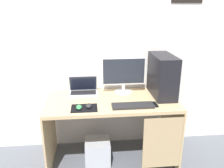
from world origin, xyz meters
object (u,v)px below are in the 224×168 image
object	(u,v)px
pc_tower	(162,76)
cell_phone	(154,104)
mouse_right	(79,107)
mouse_left	(89,106)
subwoofer	(98,152)
monitor	(124,75)
keyboard	(133,106)
laptop	(83,90)

from	to	relation	value
pc_tower	cell_phone	xyz separation A→B (m)	(-0.16, -0.26, -0.22)
pc_tower	mouse_right	size ratio (longest dim) A/B	5.11
mouse_left	subwoofer	distance (m)	0.65
mouse_right	pc_tower	bearing A→B (deg)	17.56
pc_tower	mouse_right	bearing A→B (deg)	-162.44
monitor	mouse_right	bearing A→B (deg)	-140.61
monitor	keyboard	world-z (taller)	monitor
keyboard	mouse_left	bearing A→B (deg)	177.40
pc_tower	mouse_left	xyz separation A→B (m)	(-0.82, -0.26, -0.21)
mouse_left	subwoofer	size ratio (longest dim) A/B	0.34
pc_tower	monitor	bearing A→B (deg)	163.62
keyboard	cell_phone	size ratio (longest dim) A/B	3.23
cell_phone	subwoofer	world-z (taller)	cell_phone
pc_tower	mouse_left	world-z (taller)	pc_tower
cell_phone	keyboard	bearing A→B (deg)	-174.12
mouse_right	cell_phone	distance (m)	0.76
subwoofer	keyboard	bearing A→B (deg)	-22.10
keyboard	subwoofer	world-z (taller)	keyboard
monitor	subwoofer	xyz separation A→B (m)	(-0.33, -0.26, -0.83)
keyboard	mouse_left	distance (m)	0.44
pc_tower	mouse_right	world-z (taller)	pc_tower
mouse_left	subwoofer	bearing A→B (deg)	57.72
monitor	laptop	xyz separation A→B (m)	(-0.47, 0.01, -0.18)
pc_tower	mouse_right	xyz separation A→B (m)	(-0.92, -0.29, -0.21)
monitor	keyboard	xyz separation A→B (m)	(0.03, -0.41, -0.21)
laptop	cell_phone	size ratio (longest dim) A/B	2.54
laptop	mouse_left	world-z (taller)	laptop
cell_phone	pc_tower	bearing A→B (deg)	59.16
pc_tower	monitor	world-z (taller)	pc_tower
cell_phone	subwoofer	size ratio (longest dim) A/B	0.47
mouse_left	cell_phone	size ratio (longest dim) A/B	0.74
monitor	mouse_left	world-z (taller)	monitor
mouse_right	laptop	bearing A→B (deg)	85.30
pc_tower	laptop	xyz separation A→B (m)	(-0.88, 0.14, -0.19)
keyboard	cell_phone	bearing A→B (deg)	5.88
keyboard	cell_phone	xyz separation A→B (m)	(0.22, 0.02, -0.01)
monitor	mouse_left	bearing A→B (deg)	-136.41
keyboard	monitor	bearing A→B (deg)	94.90
pc_tower	laptop	size ratio (longest dim) A/B	1.49
laptop	mouse_left	size ratio (longest dim) A/B	3.44
pc_tower	subwoofer	world-z (taller)	pc_tower
keyboard	mouse_left	size ratio (longest dim) A/B	4.38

